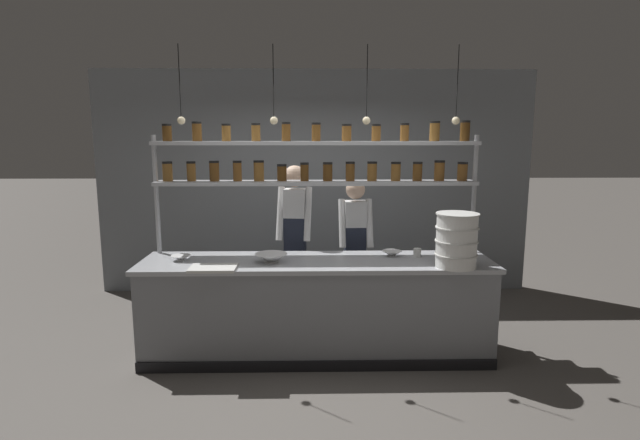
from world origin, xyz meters
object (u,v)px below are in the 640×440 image
Objects in this scene: chef_left at (295,235)px; chef_center at (355,244)px; prep_bowl_near_left at (181,258)px; serving_cup_front at (417,253)px; cutting_board at (213,268)px; prep_bowl_center_front at (271,258)px; container_stack at (457,240)px; spice_shelf_unit at (318,166)px; prep_bowl_center_back at (392,254)px.

chef_center is (0.64, 0.04, -0.11)m from chef_left.
chef_left is 1.23m from prep_bowl_near_left.
chef_left is 1.10× the size of chef_center.
chef_center is 19.80× the size of serving_cup_front.
prep_bowl_near_left is (-0.36, 0.32, 0.01)m from cutting_board.
prep_bowl_center_front is (-0.20, -0.75, -0.06)m from chef_left.
container_stack is at bearing -26.35° from chef_left.
prep_bowl_near_left is at bearing -166.01° from spice_shelf_unit.
chef_center reaches higher than cutting_board.
container_stack is at bearing -55.80° from serving_cup_front.
spice_shelf_unit is 6.55× the size of container_stack.
chef_center is 4.01× the size of cutting_board.
prep_bowl_center_back is at bearing 3.72° from prep_bowl_near_left.
prep_bowl_near_left is (-2.47, 0.28, -0.22)m from container_stack.
serving_cup_front is at bearing -12.76° from spice_shelf_unit.
cutting_board is at bearing -153.99° from prep_bowl_center_front.
chef_left is 4.39× the size of cutting_board.
container_stack is at bearing -6.36° from prep_bowl_near_left.
prep_bowl_near_left is at bearing -159.30° from chef_center.
chef_center reaches higher than serving_cup_front.
container_stack reaches higher than cutting_board.
spice_shelf_unit reaches higher than chef_center.
prep_bowl_center_front is at bearing -97.76° from chef_left.
serving_cup_front is (1.38, 0.19, 0.00)m from prep_bowl_center_front.
prep_bowl_center_front is 1.16m from prep_bowl_center_back.
chef_center is 3.35× the size of container_stack.
prep_bowl_center_back is at bearing -64.15° from chef_center.
chef_left is at bearing 55.44° from cutting_board.
container_stack is 1.20× the size of cutting_board.
serving_cup_front is at bearing -49.87° from chef_center.
container_stack is (1.44, -0.94, 0.14)m from chef_left.
serving_cup_front reaches higher than cutting_board.
chef_left reaches higher than serving_cup_front.
prep_bowl_center_back reaches higher than cutting_board.
chef_center is 1.82m from prep_bowl_near_left.
cutting_board is at bearing -117.72° from chef_left.
cutting_board is at bearing -144.20° from chef_center.
cutting_board is (-0.91, -0.64, -0.84)m from spice_shelf_unit.
prep_bowl_center_back is at bearing -14.90° from spice_shelf_unit.
serving_cup_front reaches higher than prep_bowl_near_left.
chef_left is 1.31m from serving_cup_front.
chef_left is at bearing 154.54° from serving_cup_front.
spice_shelf_unit reaches higher than prep_bowl_near_left.
cutting_board is (-1.32, -1.02, 0.02)m from chef_center.
cutting_board is at bearing -164.46° from prep_bowl_center_back.
chef_left reaches higher than prep_bowl_near_left.
prep_bowl_center_back is (1.98, 0.13, 0.00)m from prep_bowl_near_left.
chef_center is 1.15m from prep_bowl_center_front.
chef_left reaches higher than prep_bowl_center_back.
spice_shelf_unit is at bearing -49.12° from chef_left.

